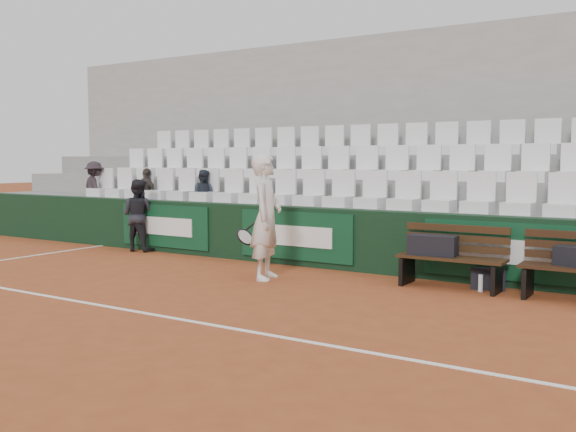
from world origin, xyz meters
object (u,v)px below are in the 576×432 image
(water_bottle_far, at_px, (481,283))
(ball_kid, at_px, (138,215))
(tennis_player, at_px, (266,217))
(spectator_a, at_px, (94,169))
(bench_left, at_px, (451,273))
(sports_bag_left, at_px, (433,245))
(spectator_c, at_px, (203,174))
(sports_bag_ground, at_px, (488,279))
(water_bottle_near, at_px, (404,274))
(spectator_b, at_px, (147,172))

(water_bottle_far, distance_m, ball_kid, 6.91)
(ball_kid, bearing_deg, tennis_player, 153.27)
(spectator_a, bearing_deg, tennis_player, -177.87)
(bench_left, xyz_separation_m, water_bottle_far, (0.43, -0.00, -0.11))
(bench_left, xyz_separation_m, sports_bag_left, (-0.27, 0.01, 0.37))
(bench_left, relative_size, water_bottle_far, 6.28)
(spectator_c, bearing_deg, sports_bag_ground, 158.21)
(water_bottle_near, bearing_deg, ball_kid, 178.03)
(bench_left, relative_size, spectator_b, 1.38)
(sports_bag_ground, xyz_separation_m, water_bottle_far, (-0.03, -0.26, -0.02))
(sports_bag_ground, height_order, ball_kid, ball_kid)
(bench_left, bearing_deg, ball_kid, 176.97)
(water_bottle_far, bearing_deg, spectator_b, 171.36)
(water_bottle_near, distance_m, ball_kid, 5.72)
(sports_bag_left, bearing_deg, spectator_c, 167.83)
(tennis_player, bearing_deg, sports_bag_ground, 19.16)
(water_bottle_near, bearing_deg, water_bottle_far, -7.25)
(sports_bag_left, bearing_deg, tennis_player, -160.87)
(sports_bag_left, xyz_separation_m, tennis_player, (-2.32, -0.81, 0.35))
(ball_kid, relative_size, spectator_a, 1.16)
(sports_bag_ground, bearing_deg, spectator_a, 174.57)
(bench_left, xyz_separation_m, ball_kid, (-6.45, 0.34, 0.49))
(water_bottle_near, relative_size, spectator_c, 0.22)
(water_bottle_far, bearing_deg, spectator_c, 169.14)
(sports_bag_left, height_order, water_bottle_far, sports_bag_left)
(bench_left, relative_size, sports_bag_ground, 3.23)
(bench_left, bearing_deg, water_bottle_near, 169.14)
(water_bottle_far, bearing_deg, sports_bag_left, 179.15)
(tennis_player, xyz_separation_m, spectator_a, (-5.99, 1.92, 0.67))
(water_bottle_far, bearing_deg, bench_left, 179.34)
(sports_bag_ground, distance_m, spectator_b, 7.60)
(bench_left, bearing_deg, water_bottle_far, -0.66)
(water_bottle_near, xyz_separation_m, spectator_c, (-4.66, 0.97, 1.42))
(spectator_a, bearing_deg, sports_bag_ground, -165.55)
(ball_kid, bearing_deg, spectator_b, -66.66)
(bench_left, distance_m, sports_bag_ground, 0.53)
(tennis_player, height_order, spectator_a, spectator_a)
(bench_left, height_order, sports_bag_ground, bench_left)
(spectator_a, height_order, spectator_b, spectator_a)
(ball_kid, bearing_deg, water_bottle_far, 166.89)
(water_bottle_far, height_order, spectator_b, spectator_b)
(sports_bag_left, distance_m, tennis_player, 2.49)
(tennis_player, bearing_deg, spectator_a, 162.25)
(sports_bag_left, distance_m, spectator_a, 8.45)
(water_bottle_far, height_order, spectator_c, spectator_c)
(water_bottle_near, distance_m, spectator_c, 4.97)
(water_bottle_near, bearing_deg, sports_bag_ground, 5.29)
(sports_bag_ground, xyz_separation_m, tennis_player, (-3.05, -1.06, 0.80))
(water_bottle_near, height_order, spectator_b, spectator_b)
(tennis_player, relative_size, spectator_b, 1.74)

